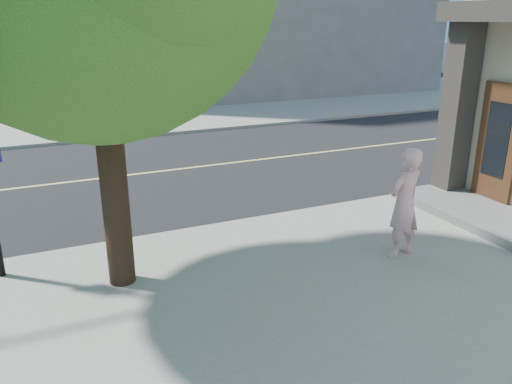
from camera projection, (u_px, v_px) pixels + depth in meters
name	position (u px, v px, depth m)	size (l,w,h in m)	color
road_ew	(4.00, 190.00, 12.72)	(140.00, 9.00, 0.01)	black
sidewalk_ne	(241.00, 85.00, 32.60)	(29.00, 25.00, 0.12)	gray
man_on_phone	(404.00, 203.00, 8.66)	(0.71, 0.47, 1.95)	#E4A4A6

